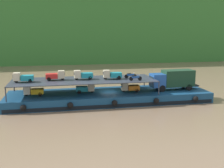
# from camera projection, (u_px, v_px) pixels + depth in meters

# --- Properties ---
(ground_plane) EXTENTS (400.00, 400.00, 0.00)m
(ground_plane) POSITION_uv_depth(u_px,v_px,m) (109.00, 101.00, 41.53)
(ground_plane) COLOR #7F664C
(hillside_far_bank) EXTENTS (125.31, 28.95, 30.65)m
(hillside_far_bank) POSITION_uv_depth(u_px,v_px,m) (78.00, 12.00, 96.71)
(hillside_far_bank) COLOR #33702D
(hillside_far_bank) RESTS_ON ground
(cargo_barge) EXTENTS (30.23, 8.43, 1.50)m
(cargo_barge) POSITION_uv_depth(u_px,v_px,m) (109.00, 97.00, 41.35)
(cargo_barge) COLOR navy
(cargo_barge) RESTS_ON ground
(covered_lorry) EXTENTS (7.90, 2.46, 3.10)m
(covered_lorry) POSITION_uv_depth(u_px,v_px,m) (173.00, 79.00, 42.47)
(covered_lorry) COLOR #1E4C99
(covered_lorry) RESTS_ON cargo_barge
(cargo_rack) EXTENTS (21.03, 6.99, 2.00)m
(cargo_rack) POSITION_uv_depth(u_px,v_px,m) (84.00, 80.00, 40.15)
(cargo_rack) COLOR #2D333D
(cargo_rack) RESTS_ON cargo_barge
(mini_truck_lower_stern) EXTENTS (2.76, 1.23, 1.38)m
(mini_truck_lower_stern) POSITION_uv_depth(u_px,v_px,m) (33.00, 91.00, 38.69)
(mini_truck_lower_stern) COLOR gold
(mini_truck_lower_stern) RESTS_ON cargo_barge
(mini_truck_lower_aft) EXTENTS (2.78, 1.28, 1.38)m
(mini_truck_lower_aft) POSITION_uv_depth(u_px,v_px,m) (86.00, 88.00, 40.54)
(mini_truck_lower_aft) COLOR teal
(mini_truck_lower_aft) RESTS_ON cargo_barge
(mini_truck_lower_mid) EXTENTS (2.79, 1.28, 1.38)m
(mini_truck_lower_mid) POSITION_uv_depth(u_px,v_px,m) (130.00, 87.00, 41.26)
(mini_truck_lower_mid) COLOR orange
(mini_truck_lower_mid) RESTS_ON cargo_barge
(mini_truck_upper_stern) EXTENTS (2.74, 1.21, 1.38)m
(mini_truck_upper_stern) POSITION_uv_depth(u_px,v_px,m) (23.00, 77.00, 38.04)
(mini_truck_upper_stern) COLOR teal
(mini_truck_upper_stern) RESTS_ON cargo_rack
(mini_truck_upper_mid) EXTENTS (2.77, 1.25, 1.38)m
(mini_truck_upper_mid) POSITION_uv_depth(u_px,v_px,m) (56.00, 75.00, 39.69)
(mini_truck_upper_mid) COLOR red
(mini_truck_upper_mid) RESTS_ON cargo_rack
(mini_truck_upper_fore) EXTENTS (2.78, 1.27, 1.38)m
(mini_truck_upper_fore) POSITION_uv_depth(u_px,v_px,m) (83.00, 75.00, 40.22)
(mini_truck_upper_fore) COLOR teal
(mini_truck_upper_fore) RESTS_ON cargo_rack
(mini_truck_upper_bow) EXTENTS (2.78, 1.27, 1.38)m
(mini_truck_upper_bow) POSITION_uv_depth(u_px,v_px,m) (112.00, 75.00, 40.56)
(mini_truck_upper_bow) COLOR teal
(mini_truck_upper_bow) RESTS_ON cargo_rack
(motorcycle_upper_port) EXTENTS (1.90, 0.55, 0.87)m
(motorcycle_upper_port) POSITION_uv_depth(u_px,v_px,m) (135.00, 78.00, 39.42)
(motorcycle_upper_port) COLOR black
(motorcycle_upper_port) RESTS_ON cargo_rack
(motorcycle_upper_centre) EXTENTS (1.90, 0.55, 0.87)m
(motorcycle_upper_centre) POSITION_uv_depth(u_px,v_px,m) (130.00, 75.00, 41.40)
(motorcycle_upper_centre) COLOR black
(motorcycle_upper_centre) RESTS_ON cargo_rack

